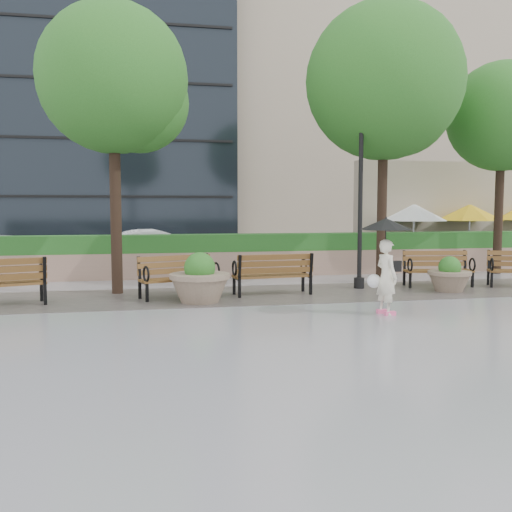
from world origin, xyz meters
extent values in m
plane|color=gray|center=(0.00, 0.00, 0.00)|extent=(100.00, 100.00, 0.00)
cube|color=#383330|center=(0.00, 3.00, 0.01)|extent=(28.00, 3.20, 0.01)
cube|color=#957360|center=(0.00, 7.00, 0.40)|extent=(24.00, 0.80, 0.80)
cube|color=#1A4E1A|center=(0.00, 7.00, 1.08)|extent=(24.00, 0.75, 0.55)
cube|color=tan|center=(9.50, 10.00, 2.00)|extent=(10.00, 0.60, 4.00)
cube|color=#1A4E1A|center=(9.00, 7.80, 0.45)|extent=(8.00, 0.50, 0.90)
cube|color=black|center=(0.00, 11.00, 0.00)|extent=(40.00, 7.00, 0.00)
cube|color=black|center=(-9.00, 22.00, 12.50)|extent=(20.00, 10.00, 25.00)
cube|color=tan|center=(10.00, 23.00, 10.00)|extent=(18.00, 10.00, 20.00)
torus|color=black|center=(-6.01, 2.95, 0.71)|extent=(0.18, 0.42, 0.42)
cube|color=brown|center=(-2.81, 2.89, 0.47)|extent=(2.00, 1.15, 0.05)
cube|color=brown|center=(-2.90, 3.17, 0.80)|extent=(1.86, 0.72, 0.45)
cube|color=black|center=(-2.82, 2.92, 0.24)|extent=(2.03, 1.25, 0.49)
torus|color=black|center=(-3.60, 2.42, 0.66)|extent=(0.17, 0.39, 0.39)
torus|color=black|center=(-1.89, 2.99, 0.66)|extent=(0.17, 0.39, 0.39)
cube|color=brown|center=(-0.47, 2.96, 0.48)|extent=(2.01, 0.75, 0.05)
cube|color=brown|center=(-0.44, 2.65, 0.82)|extent=(1.97, 0.30, 0.46)
cube|color=black|center=(-0.47, 2.93, 0.25)|extent=(2.02, 0.86, 0.50)
torus|color=black|center=(0.44, 3.23, 0.68)|extent=(0.09, 0.41, 0.40)
torus|color=black|center=(-1.41, 3.08, 0.68)|extent=(0.09, 0.41, 0.40)
cube|color=brown|center=(4.38, 3.41, 0.45)|extent=(1.91, 0.80, 0.05)
cube|color=brown|center=(4.42, 3.69, 0.77)|extent=(1.85, 0.37, 0.43)
cube|color=black|center=(4.38, 3.44, 0.24)|extent=(1.92, 0.90, 0.47)
torus|color=black|center=(3.49, 3.34, 0.64)|extent=(0.10, 0.38, 0.38)
torus|color=black|center=(5.22, 3.11, 0.64)|extent=(0.10, 0.38, 0.38)
torus|color=black|center=(5.73, 2.97, 0.64)|extent=(0.20, 0.37, 0.38)
cylinder|color=#7F6B56|center=(-2.38, 2.12, 0.62)|extent=(1.40, 1.40, 0.11)
sphere|color=#1A4B15|center=(-2.38, 2.12, 0.81)|extent=(0.72, 0.72, 0.72)
cylinder|color=#7F6B56|center=(4.22, 2.55, 0.49)|extent=(1.11, 1.11, 0.09)
sphere|color=#1A4B15|center=(4.22, 2.55, 0.65)|extent=(0.57, 0.57, 0.57)
cylinder|color=black|center=(2.10, 3.54, 2.14)|extent=(0.12, 0.12, 4.29)
cylinder|color=black|center=(2.10, 3.54, 0.15)|extent=(0.28, 0.28, 0.30)
sphere|color=black|center=(2.10, 3.54, 4.34)|extent=(0.24, 0.24, 0.24)
cylinder|color=black|center=(-4.32, 3.90, 2.53)|extent=(0.28, 0.28, 5.05)
sphere|color=#1A4B15|center=(-4.32, 3.90, 5.41)|extent=(3.73, 3.73, 3.73)
sphere|color=#1A4B15|center=(-3.72, 4.20, 4.91)|extent=(2.61, 2.61, 2.61)
cylinder|color=black|center=(3.18, 4.58, 2.71)|extent=(0.28, 0.28, 5.41)
sphere|color=#1A4B15|center=(3.18, 4.58, 5.80)|extent=(4.48, 4.48, 4.48)
sphere|color=#1A4B15|center=(3.78, 4.88, 5.26)|extent=(3.14, 3.14, 3.14)
cylinder|color=black|center=(7.93, 5.98, 2.41)|extent=(0.28, 0.28, 4.82)
sphere|color=#1A4B15|center=(7.93, 5.98, 5.16)|extent=(3.55, 3.55, 3.55)
sphere|color=#1A4B15|center=(8.53, 6.28, 4.68)|extent=(2.49, 2.49, 2.49)
cylinder|color=black|center=(6.33, 8.81, 0.05)|extent=(0.40, 0.40, 0.10)
cylinder|color=#99999E|center=(6.33, 8.81, 1.10)|extent=(0.06, 0.06, 2.20)
cone|color=white|center=(6.33, 8.81, 2.00)|extent=(2.50, 2.50, 0.60)
cylinder|color=black|center=(8.65, 8.84, 0.05)|extent=(0.40, 0.40, 0.10)
cylinder|color=#99999E|center=(8.65, 8.84, 1.10)|extent=(0.06, 0.06, 2.20)
cone|color=gold|center=(8.65, 8.84, 2.00)|extent=(2.50, 2.50, 0.60)
imported|color=white|center=(-8.03, 9.76, 0.62)|extent=(4.55, 2.53, 1.25)
imported|color=white|center=(-3.15, 9.74, 0.70)|extent=(4.40, 1.93, 1.41)
imported|color=#EDE5C8|center=(1.27, -0.07, 0.83)|extent=(0.54, 0.68, 1.66)
cube|color=#F2598C|center=(1.24, 0.05, 0.04)|extent=(0.15, 0.25, 0.08)
cube|color=#F2598C|center=(1.30, -0.21, 0.04)|extent=(0.15, 0.25, 0.08)
cube|color=black|center=(1.47, 0.03, 0.99)|extent=(0.17, 0.33, 0.23)
sphere|color=white|center=(1.07, 0.11, 0.68)|extent=(0.29, 0.29, 0.29)
cylinder|color=black|center=(1.25, -0.02, 1.46)|extent=(0.02, 0.02, 0.88)
cone|color=black|center=(1.25, -0.02, 1.87)|extent=(1.08, 1.08, 0.23)
camera|label=1|loc=(-3.67, -11.00, 2.24)|focal=40.00mm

